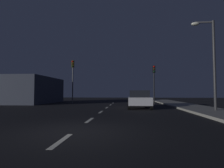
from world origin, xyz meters
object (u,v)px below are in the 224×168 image
street_lamp_right (210,56)px  traffic_signal_right (154,77)px  car_stopped_ahead (139,99)px  traffic_signal_left (73,74)px

street_lamp_right → traffic_signal_right: bearing=104.0°
car_stopped_ahead → street_lamp_right: (4.68, -3.31, 3.07)m
traffic_signal_left → car_stopped_ahead: traffic_signal_left is taller
traffic_signal_right → street_lamp_right: size_ratio=0.74×
traffic_signal_right → street_lamp_right: (2.41, -9.65, 0.55)m
traffic_signal_left → car_stopped_ahead: (7.94, -6.33, -3.02)m
traffic_signal_left → street_lamp_right: street_lamp_right is taller
traffic_signal_left → street_lamp_right: 15.88m
traffic_signal_left → street_lamp_right: bearing=-37.4°
traffic_signal_left → car_stopped_ahead: 10.60m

